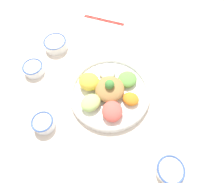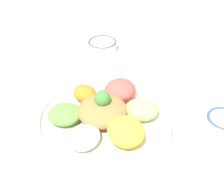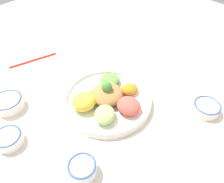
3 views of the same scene
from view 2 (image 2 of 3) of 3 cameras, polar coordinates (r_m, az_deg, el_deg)
The scene contains 4 objects.
ground_plane at distance 0.82m, azimuth -3.62°, elevation -5.05°, with size 2.40×2.40×0.00m, color silver.
salad_platter at distance 0.79m, azimuth -1.29°, elevation -4.55°, with size 0.35×0.35×0.11m.
rice_bowl_blue at distance 0.82m, azimuth 19.67°, elevation -5.60°, with size 0.09×0.09×0.05m.
rice_bowl_plain at distance 1.11m, azimuth -1.77°, elevation 8.43°, with size 0.10×0.10×0.04m.
Camera 2 is at (-0.41, 0.45, 0.55)m, focal length 50.00 mm.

